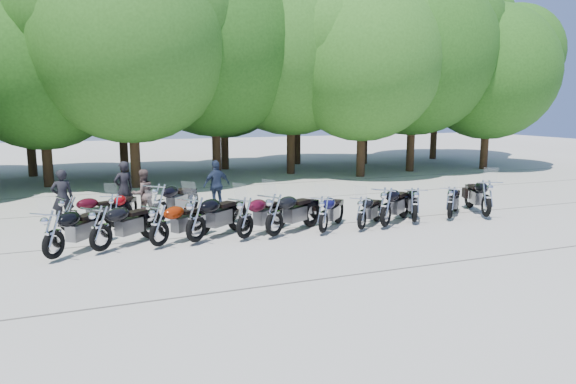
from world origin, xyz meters
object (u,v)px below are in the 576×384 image
object	(u,v)px
motorcycle_14	(159,202)
rider_1	(143,194)
motorcycle_11	(487,197)
motorcycle_10	(451,202)
rider_0	(62,198)
motorcycle_9	(415,204)
motorcycle_2	(159,224)
motorcycle_3	(196,218)
motorcycle_13	(114,209)
motorcycle_4	(245,217)
motorcycle_0	(53,233)
motorcycle_5	(274,214)
rider_2	(217,185)
motorcycle_1	(100,227)
motorcycle_6	(323,213)
motorcycle_12	(70,213)
motorcycle_7	(362,212)
rider_3	(124,189)
motorcycle_8	(386,206)

from	to	relation	value
motorcycle_14	rider_1	size ratio (longest dim) A/B	1.60
motorcycle_11	rider_1	bearing A→B (deg)	2.09
motorcycle_10	motorcycle_14	distance (m)	9.11
motorcycle_11	rider_0	distance (m)	13.24
motorcycle_9	rider_1	bearing A→B (deg)	2.94
motorcycle_9	motorcycle_2	bearing A→B (deg)	30.30
motorcycle_3	motorcycle_14	distance (m)	2.73
motorcycle_9	motorcycle_13	distance (m)	9.05
motorcycle_11	motorcycle_4	bearing A→B (deg)	23.07
motorcycle_10	motorcycle_3	bearing A→B (deg)	45.06
motorcycle_2	motorcycle_0	bearing A→B (deg)	58.94
motorcycle_2	motorcycle_13	world-z (taller)	motorcycle_2
rider_0	motorcycle_10	bearing A→B (deg)	154.70
motorcycle_13	motorcycle_14	size ratio (longest dim) A/B	0.82
motorcycle_5	motorcycle_11	bearing A→B (deg)	-122.88
motorcycle_3	rider_2	bearing A→B (deg)	-58.63
motorcycle_13	motorcycle_5	bearing A→B (deg)	168.96
motorcycle_1	rider_2	world-z (taller)	rider_2
motorcycle_6	motorcycle_12	size ratio (longest dim) A/B	1.02
motorcycle_9	motorcycle_12	size ratio (longest dim) A/B	1.04
motorcycle_7	motorcycle_1	bearing A→B (deg)	45.67
motorcycle_6	rider_3	bearing A→B (deg)	-0.27
motorcycle_0	rider_3	distance (m)	5.01
motorcycle_4	rider_1	bearing A→B (deg)	-7.59
motorcycle_3	motorcycle_9	xyz separation A→B (m)	(6.74, -0.02, -0.08)
motorcycle_6	motorcycle_10	distance (m)	4.56
motorcycle_4	rider_2	xyz separation A→B (m)	(0.26, 4.42, 0.20)
motorcycle_7	rider_1	size ratio (longest dim) A/B	1.29
motorcycle_14	rider_2	xyz separation A→B (m)	(2.17, 1.68, 0.16)
motorcycle_5	motorcycle_13	bearing A→B (deg)	23.54
motorcycle_2	rider_2	bearing A→B (deg)	-66.94
motorcycle_7	motorcycle_8	size ratio (longest dim) A/B	0.82
rider_2	motorcycle_5	bearing A→B (deg)	80.82
motorcycle_5	motorcycle_9	xyz separation A→B (m)	(4.62, 0.12, -0.06)
motorcycle_13	motorcycle_3	bearing A→B (deg)	149.47
motorcycle_9	motorcycle_13	xyz separation A→B (m)	(-8.66, 2.63, -0.05)
motorcycle_6	motorcycle_0	bearing A→B (deg)	42.30
motorcycle_7	rider_0	world-z (taller)	rider_0
motorcycle_4	motorcycle_14	bearing A→B (deg)	-2.21
rider_1	rider_3	xyz separation A→B (m)	(-0.56, 0.41, 0.12)
motorcycle_3	motorcycle_9	bearing A→B (deg)	-128.95
motorcycle_7	motorcycle_13	bearing A→B (deg)	24.46
motorcycle_9	motorcycle_1	bearing A→B (deg)	30.06
rider_2	motorcycle_3	bearing A→B (deg)	53.85
motorcycle_0	motorcycle_3	size ratio (longest dim) A/B	0.95
motorcycle_1	motorcycle_9	bearing A→B (deg)	-130.74
motorcycle_0	motorcycle_12	world-z (taller)	motorcycle_0
motorcycle_11	rider_3	bearing A→B (deg)	1.27
motorcycle_1	motorcycle_13	bearing A→B (deg)	-49.87
motorcycle_3	rider_1	size ratio (longest dim) A/B	1.60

